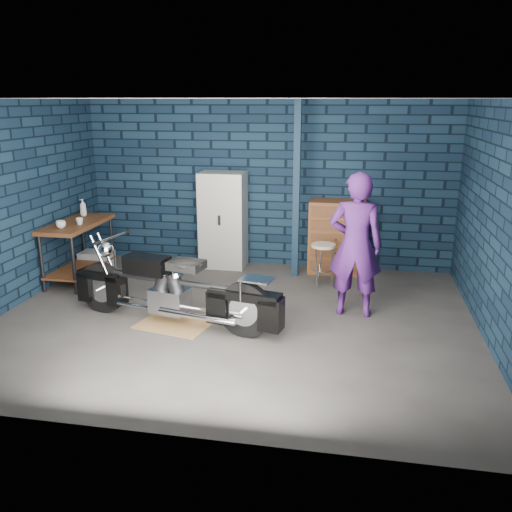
{
  "coord_description": "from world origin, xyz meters",
  "views": [
    {
      "loc": [
        1.45,
        -6.22,
        2.69
      ],
      "look_at": [
        0.23,
        0.3,
        0.77
      ],
      "focal_mm": 38.0,
      "sensor_mm": 36.0,
      "label": 1
    }
  ],
  "objects_px": {
    "workbench": "(79,251)",
    "shop_stool": "(323,265)",
    "person": "(355,245)",
    "motorcycle": "(173,284)",
    "locker": "(223,220)",
    "storage_bin": "(97,261)",
    "tool_chest": "(337,237)"
  },
  "relations": [
    {
      "from": "locker",
      "to": "shop_stool",
      "type": "relative_size",
      "value": 2.4
    },
    {
      "from": "workbench",
      "to": "shop_stool",
      "type": "bearing_deg",
      "value": 5.74
    },
    {
      "from": "person",
      "to": "shop_stool",
      "type": "distance_m",
      "value": 1.26
    },
    {
      "from": "motorcycle",
      "to": "person",
      "type": "xyz_separation_m",
      "value": [
        2.16,
        0.75,
        0.4
      ]
    },
    {
      "from": "storage_bin",
      "to": "person",
      "type": "bearing_deg",
      "value": -15.46
    },
    {
      "from": "storage_bin",
      "to": "locker",
      "type": "height_order",
      "value": "locker"
    },
    {
      "from": "motorcycle",
      "to": "person",
      "type": "height_order",
      "value": "person"
    },
    {
      "from": "workbench",
      "to": "shop_stool",
      "type": "distance_m",
      "value": 3.72
    },
    {
      "from": "motorcycle",
      "to": "locker",
      "type": "relative_size",
      "value": 1.53
    },
    {
      "from": "tool_chest",
      "to": "workbench",
      "type": "bearing_deg",
      "value": -163.98
    },
    {
      "from": "storage_bin",
      "to": "tool_chest",
      "type": "bearing_deg",
      "value": 8.99
    },
    {
      "from": "storage_bin",
      "to": "locker",
      "type": "distance_m",
      "value": 2.17
    },
    {
      "from": "workbench",
      "to": "person",
      "type": "height_order",
      "value": "person"
    },
    {
      "from": "workbench",
      "to": "shop_stool",
      "type": "xyz_separation_m",
      "value": [
        3.7,
        0.37,
        -0.13
      ]
    },
    {
      "from": "workbench",
      "to": "locker",
      "type": "height_order",
      "value": "locker"
    },
    {
      "from": "person",
      "to": "tool_chest",
      "type": "distance_m",
      "value": 1.81
    },
    {
      "from": "motorcycle",
      "to": "tool_chest",
      "type": "height_order",
      "value": "tool_chest"
    },
    {
      "from": "workbench",
      "to": "tool_chest",
      "type": "height_order",
      "value": "tool_chest"
    },
    {
      "from": "tool_chest",
      "to": "shop_stool",
      "type": "height_order",
      "value": "tool_chest"
    },
    {
      "from": "motorcycle",
      "to": "tool_chest",
      "type": "xyz_separation_m",
      "value": [
        1.87,
        2.5,
        0.06
      ]
    },
    {
      "from": "motorcycle",
      "to": "locker",
      "type": "distance_m",
      "value": 2.51
    },
    {
      "from": "workbench",
      "to": "motorcycle",
      "type": "xyz_separation_m",
      "value": [
        1.99,
        -1.39,
        0.07
      ]
    },
    {
      "from": "storage_bin",
      "to": "tool_chest",
      "type": "height_order",
      "value": "tool_chest"
    },
    {
      "from": "person",
      "to": "storage_bin",
      "type": "distance_m",
      "value": 4.36
    },
    {
      "from": "storage_bin",
      "to": "locker",
      "type": "xyz_separation_m",
      "value": [
        1.98,
        0.61,
        0.63
      ]
    },
    {
      "from": "shop_stool",
      "to": "person",
      "type": "bearing_deg",
      "value": -65.77
    },
    {
      "from": "person",
      "to": "motorcycle",
      "type": "bearing_deg",
      "value": 19.94
    },
    {
      "from": "person",
      "to": "shop_stool",
      "type": "bearing_deg",
      "value": -64.86
    },
    {
      "from": "tool_chest",
      "to": "shop_stool",
      "type": "relative_size",
      "value": 1.79
    },
    {
      "from": "shop_stool",
      "to": "tool_chest",
      "type": "bearing_deg",
      "value": 77.68
    },
    {
      "from": "storage_bin",
      "to": "tool_chest",
      "type": "relative_size",
      "value": 0.43
    },
    {
      "from": "storage_bin",
      "to": "locker",
      "type": "bearing_deg",
      "value": 17.04
    }
  ]
}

